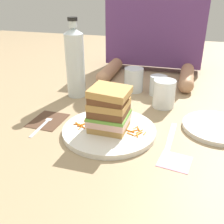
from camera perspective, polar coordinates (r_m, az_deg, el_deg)
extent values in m
plane|color=#9E8460|center=(0.82, -0.89, -3.53)|extent=(3.00, 3.00, 0.00)
cylinder|color=white|center=(0.79, -0.60, -4.01)|extent=(0.28, 0.28, 0.02)
cube|color=tan|center=(0.78, -0.61, -2.89)|extent=(0.11, 0.10, 0.02)
cube|color=beige|center=(0.78, -0.61, -1.61)|extent=(0.11, 0.11, 0.02)
cube|color=#6BA83D|center=(0.77, -0.62, -0.66)|extent=(0.11, 0.11, 0.01)
cube|color=brown|center=(0.76, -0.62, 0.35)|extent=(0.11, 0.10, 0.02)
cube|color=tan|center=(0.75, -0.63, 1.76)|extent=(0.11, 0.10, 0.02)
cube|color=brown|center=(0.75, -0.64, 3.12)|extent=(0.10, 0.10, 0.02)
cube|color=tan|center=(0.73, -0.44, 4.39)|extent=(0.11, 0.10, 0.03)
cylinder|color=orange|center=(0.82, -4.82, -2.22)|extent=(0.01, 0.02, 0.00)
cylinder|color=orange|center=(0.81, -5.36, -2.54)|extent=(0.02, 0.02, 0.00)
cylinder|color=orange|center=(0.81, -6.64, -2.75)|extent=(0.02, 0.02, 0.00)
cylinder|color=orange|center=(0.80, -6.70, -3.22)|extent=(0.00, 0.03, 0.00)
cylinder|color=orange|center=(0.81, -7.34, -2.66)|extent=(0.03, 0.02, 0.00)
cylinder|color=orange|center=(0.83, -5.62, -2.09)|extent=(0.02, 0.01, 0.00)
cylinder|color=orange|center=(0.82, -7.65, -2.61)|extent=(0.02, 0.01, 0.00)
cylinder|color=orange|center=(0.80, -6.50, -3.04)|extent=(0.03, 0.02, 0.00)
cylinder|color=orange|center=(0.79, 5.74, -3.66)|extent=(0.01, 0.02, 0.00)
cylinder|color=orange|center=(0.76, 4.01, -4.78)|extent=(0.02, 0.01, 0.00)
cylinder|color=orange|center=(0.77, 3.90, -4.12)|extent=(0.03, 0.01, 0.00)
cylinder|color=orange|center=(0.76, 5.75, -4.77)|extent=(0.02, 0.03, 0.00)
cylinder|color=orange|center=(0.78, 5.95, -4.17)|extent=(0.02, 0.03, 0.00)
cylinder|color=orange|center=(0.76, 5.51, -5.01)|extent=(0.01, 0.02, 0.00)
cylinder|color=orange|center=(0.78, 4.68, -4.05)|extent=(0.03, 0.02, 0.00)
cylinder|color=orange|center=(0.76, 5.93, -4.60)|extent=(0.01, 0.02, 0.00)
cylinder|color=orange|center=(0.77, 7.09, -4.56)|extent=(0.01, 0.02, 0.00)
cylinder|color=orange|center=(0.79, 5.08, -3.49)|extent=(0.01, 0.02, 0.00)
cube|color=#4C3323|center=(0.89, -13.62, -1.73)|extent=(0.11, 0.13, 0.00)
cube|color=silver|center=(0.85, -15.37, -3.21)|extent=(0.01, 0.11, 0.00)
cube|color=silver|center=(0.89, -13.41, -1.32)|extent=(0.02, 0.02, 0.00)
cylinder|color=silver|center=(0.91, -12.12, -0.62)|extent=(0.00, 0.04, 0.00)
cylinder|color=silver|center=(0.91, -12.44, -0.57)|extent=(0.00, 0.04, 0.00)
cylinder|color=silver|center=(0.92, -12.76, -0.53)|extent=(0.00, 0.04, 0.00)
cylinder|color=silver|center=(0.92, -13.07, -0.49)|extent=(0.00, 0.04, 0.00)
cube|color=silver|center=(0.74, 11.87, -7.73)|extent=(0.02, 0.10, 0.00)
cube|color=silver|center=(0.82, 12.87, -4.01)|extent=(0.02, 0.11, 0.00)
cylinder|color=white|center=(0.96, 11.15, 3.90)|extent=(0.08, 0.08, 0.10)
cylinder|color=orange|center=(0.97, 11.10, 3.37)|extent=(0.07, 0.07, 0.08)
cylinder|color=silver|center=(1.03, -7.91, 9.79)|extent=(0.07, 0.07, 0.24)
cone|color=silver|center=(1.00, -8.38, 16.99)|extent=(0.07, 0.07, 0.02)
cylinder|color=silver|center=(1.00, -8.47, 18.25)|extent=(0.03, 0.03, 0.02)
cylinder|color=black|center=(1.00, -8.54, 19.24)|extent=(0.04, 0.04, 0.01)
cylinder|color=silver|center=(1.09, 4.70, 6.96)|extent=(0.08, 0.08, 0.10)
cylinder|color=silver|center=(1.07, 9.91, 5.66)|extent=(0.07, 0.07, 0.08)
cylinder|color=white|center=(0.88, 21.74, -3.05)|extent=(0.21, 0.21, 0.01)
cube|color=pink|center=(0.70, 13.38, -10.28)|extent=(0.09, 0.09, 0.00)
cylinder|color=tan|center=(1.28, -0.34, 8.99)|extent=(0.06, 0.23, 0.06)
cylinder|color=tan|center=(1.23, 15.83, 7.31)|extent=(0.06, 0.23, 0.06)
sphere|color=tan|center=(1.17, -1.96, 7.37)|extent=(0.06, 0.06, 0.06)
sphere|color=tan|center=(1.12, 15.65, 5.49)|extent=(0.06, 0.06, 0.06)
cube|color=#603875|center=(1.37, 9.28, 17.30)|extent=(0.47, 0.12, 0.35)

